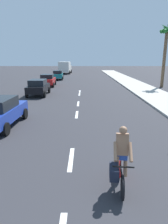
{
  "coord_description": "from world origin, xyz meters",
  "views": [
    {
      "loc": [
        0.47,
        0.79,
        3.57
      ],
      "look_at": [
        0.46,
        10.07,
        1.1
      ],
      "focal_mm": 32.35,
      "sensor_mm": 36.0,
      "label": 1
    }
  ],
  "objects_px": {
    "delivery_truck": "(65,67)",
    "parked_car_blue": "(0,111)",
    "cyclist": "(120,161)",
    "palm_tree_far": "(167,38)",
    "parked_car_black": "(39,87)",
    "parked_car_red": "(48,80)",
    "parked_car_teal": "(58,75)"
  },
  "relations": [
    {
      "from": "parked_car_blue",
      "to": "delivery_truck",
      "type": "xyz_separation_m",
      "value": [
        -0.0,
        38.64,
        0.67
      ]
    },
    {
      "from": "parked_car_red",
      "to": "parked_car_blue",
      "type": "bearing_deg",
      "value": -91.18
    },
    {
      "from": "parked_car_teal",
      "to": "delivery_truck",
      "type": "height_order",
      "value": "delivery_truck"
    },
    {
      "from": "parked_car_black",
      "to": "parked_car_blue",
      "type": "bearing_deg",
      "value": -90.21
    },
    {
      "from": "parked_car_teal",
      "to": "delivery_truck",
      "type": "relative_size",
      "value": 0.62
    },
    {
      "from": "parked_car_blue",
      "to": "parked_car_black",
      "type": "relative_size",
      "value": 1.04
    },
    {
      "from": "parked_car_black",
      "to": "delivery_truck",
      "type": "height_order",
      "value": "delivery_truck"
    },
    {
      "from": "parked_car_red",
      "to": "parked_car_teal",
      "type": "height_order",
      "value": "same"
    },
    {
      "from": "cyclist",
      "to": "delivery_truck",
      "type": "bearing_deg",
      "value": -77.44
    },
    {
      "from": "parked_car_teal",
      "to": "cyclist",
      "type": "bearing_deg",
      "value": -82.86
    },
    {
      "from": "parked_car_black",
      "to": "palm_tree_far",
      "type": "height_order",
      "value": "palm_tree_far"
    },
    {
      "from": "cyclist",
      "to": "parked_car_teal",
      "type": "xyz_separation_m",
      "value": [
        -5.52,
        30.18,
        0.0
      ]
    },
    {
      "from": "parked_car_black",
      "to": "delivery_truck",
      "type": "distance_m",
      "value": 29.08
    },
    {
      "from": "parked_car_black",
      "to": "parked_car_red",
      "type": "relative_size",
      "value": 0.96
    },
    {
      "from": "parked_car_black",
      "to": "cyclist",
      "type": "bearing_deg",
      "value": -70.03
    },
    {
      "from": "delivery_truck",
      "to": "parked_car_blue",
      "type": "bearing_deg",
      "value": -87.67
    },
    {
      "from": "parked_car_red",
      "to": "parked_car_black",
      "type": "bearing_deg",
      "value": -89.98
    },
    {
      "from": "cyclist",
      "to": "parked_car_black",
      "type": "relative_size",
      "value": 0.46
    },
    {
      "from": "cyclist",
      "to": "parked_car_blue",
      "type": "bearing_deg",
      "value": -38.83
    },
    {
      "from": "delivery_truck",
      "to": "parked_car_black",
      "type": "bearing_deg",
      "value": -87.72
    },
    {
      "from": "parked_car_black",
      "to": "palm_tree_far",
      "type": "distance_m",
      "value": 16.33
    },
    {
      "from": "parked_car_red",
      "to": "parked_car_teal",
      "type": "distance_m",
      "value": 8.43
    },
    {
      "from": "cyclist",
      "to": "palm_tree_far",
      "type": "distance_m",
      "value": 23.04
    },
    {
      "from": "parked_car_blue",
      "to": "parked_car_red",
      "type": "xyz_separation_m",
      "value": [
        -0.3,
        16.39,
        0.0
      ]
    },
    {
      "from": "parked_car_red",
      "to": "delivery_truck",
      "type": "height_order",
      "value": "delivery_truck"
    },
    {
      "from": "parked_car_red",
      "to": "delivery_truck",
      "type": "bearing_deg",
      "value": 87.02
    },
    {
      "from": "palm_tree_far",
      "to": "delivery_truck",
      "type": "bearing_deg",
      "value": 121.66
    },
    {
      "from": "parked_car_red",
      "to": "palm_tree_far",
      "type": "xyz_separation_m",
      "value": [
        14.71,
        -1.12,
        5.06
      ]
    },
    {
      "from": "parked_car_black",
      "to": "parked_car_teal",
      "type": "xyz_separation_m",
      "value": [
        0.02,
        15.25,
        -0.0
      ]
    },
    {
      "from": "parked_car_blue",
      "to": "parked_car_red",
      "type": "height_order",
      "value": "same"
    },
    {
      "from": "parked_car_blue",
      "to": "delivery_truck",
      "type": "relative_size",
      "value": 0.65
    },
    {
      "from": "parked_car_red",
      "to": "delivery_truck",
      "type": "xyz_separation_m",
      "value": [
        0.3,
        22.26,
        0.67
      ]
    }
  ]
}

